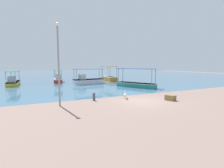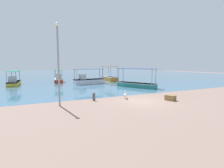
# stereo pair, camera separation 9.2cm
# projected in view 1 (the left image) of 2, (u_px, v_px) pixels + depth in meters

# --- Properties ---
(ground) EXTENTS (120.00, 120.00, 0.00)m
(ground) POSITION_uv_depth(u_px,v_px,m) (142.00, 101.00, 15.71)
(ground) COLOR #866B5F
(harbor_water) EXTENTS (110.00, 90.00, 0.00)m
(harbor_water) POSITION_uv_depth(u_px,v_px,m) (58.00, 74.00, 58.59)
(harbor_water) COLOR #416B87
(harbor_water) RESTS_ON ground
(fishing_boat_near_right) EXTENTS (5.36, 2.00, 2.52)m
(fishing_boat_near_right) POSITION_uv_depth(u_px,v_px,m) (88.00, 80.00, 29.88)
(fishing_boat_near_right) COLOR white
(fishing_boat_near_right) RESTS_ON harbor_water
(fishing_boat_outer) EXTENTS (3.97, 6.09, 2.69)m
(fishing_boat_outer) POSITION_uv_depth(u_px,v_px,m) (136.00, 83.00, 25.57)
(fishing_boat_outer) COLOR teal
(fishing_boat_outer) RESTS_ON harbor_water
(fishing_boat_far_left) EXTENTS (1.93, 5.37, 2.23)m
(fishing_boat_far_left) POSITION_uv_depth(u_px,v_px,m) (13.00, 82.00, 27.78)
(fishing_boat_far_left) COLOR gold
(fishing_boat_far_left) RESTS_ON harbor_water
(fishing_boat_near_left) EXTENTS (2.31, 5.06, 2.33)m
(fishing_boat_near_left) POSITION_uv_depth(u_px,v_px,m) (58.00, 79.00, 33.17)
(fishing_boat_near_left) COLOR red
(fishing_boat_near_left) RESTS_ON harbor_water
(fishing_boat_far_right) EXTENTS (2.01, 5.23, 2.90)m
(fishing_boat_far_right) POSITION_uv_depth(u_px,v_px,m) (109.00, 78.00, 35.61)
(fishing_boat_far_right) COLOR orange
(fishing_boat_far_right) RESTS_ON harbor_water
(pelican) EXTENTS (0.54, 0.73, 0.80)m
(pelican) POSITION_uv_depth(u_px,v_px,m) (125.00, 95.00, 16.82)
(pelican) COLOR #E0997A
(pelican) RESTS_ON ground
(lamp_post) EXTENTS (0.28, 0.28, 6.45)m
(lamp_post) POSITION_uv_depth(u_px,v_px,m) (58.00, 60.00, 13.48)
(lamp_post) COLOR gray
(lamp_post) RESTS_ON ground
(mooring_bollard) EXTENTS (0.25, 0.25, 0.75)m
(mooring_bollard) POSITION_uv_depth(u_px,v_px,m) (94.00, 96.00, 15.91)
(mooring_bollard) COLOR #47474C
(mooring_bollard) RESTS_ON ground
(cargo_crate) EXTENTS (0.85, 1.01, 0.48)m
(cargo_crate) POSITION_uv_depth(u_px,v_px,m) (170.00, 98.00, 16.04)
(cargo_crate) COLOR olive
(cargo_crate) RESTS_ON ground
(glass_bottle) EXTENTS (0.07, 0.07, 0.27)m
(glass_bottle) POSITION_uv_depth(u_px,v_px,m) (127.00, 99.00, 16.23)
(glass_bottle) COLOR #3F7F4C
(glass_bottle) RESTS_ON ground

